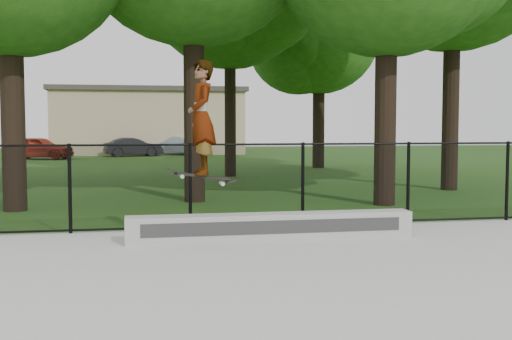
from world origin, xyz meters
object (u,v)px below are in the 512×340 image
at_px(car_a, 39,148).
at_px(car_c, 180,146).
at_px(car_b, 133,147).
at_px(grind_ledge, 272,227).
at_px(skater_airborne, 202,120).

distance_m(car_a, car_c, 8.75).
bearing_deg(car_a, car_b, -48.67).
height_order(grind_ledge, car_c, car_c).
height_order(grind_ledge, skater_airborne, skater_airborne).
relative_size(car_b, car_c, 0.83).
bearing_deg(car_b, car_a, 102.18).
relative_size(car_a, car_b, 1.19).
xyz_separation_m(car_c, skater_airborne, (-1.81, -30.92, 1.36)).
bearing_deg(car_c, car_a, 132.43).
bearing_deg(grind_ledge, car_b, 94.27).
height_order(car_a, car_b, car_a).
relative_size(grind_ledge, car_c, 1.22).
distance_m(grind_ledge, car_a, 27.90).
relative_size(grind_ledge, skater_airborne, 2.46).
distance_m(car_c, skater_airborne, 31.00).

